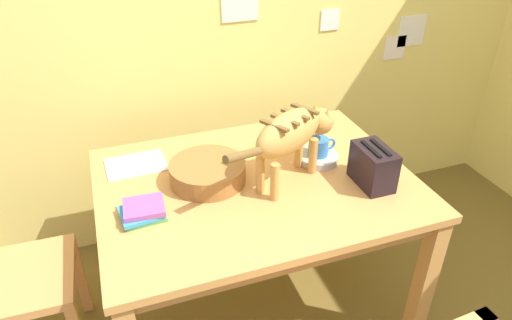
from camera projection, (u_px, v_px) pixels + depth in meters
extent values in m
cube|color=#F0DA71|center=(198.00, 17.00, 2.31)|extent=(4.54, 0.10, 2.50)
cube|color=white|center=(330.00, 20.00, 2.50)|extent=(0.11, 0.01, 0.11)
cube|color=white|center=(412.00, 31.00, 2.72)|extent=(0.18, 0.01, 0.18)
cube|color=white|center=(395.00, 48.00, 2.74)|extent=(0.14, 0.01, 0.14)
cube|color=white|center=(240.00, 2.00, 2.29)|extent=(0.19, 0.01, 0.19)
cube|color=tan|center=(256.00, 183.00, 1.98)|extent=(1.33, 0.99, 0.03)
cube|color=#BF8447|center=(256.00, 193.00, 2.01)|extent=(1.25, 0.91, 0.07)
cube|color=tan|center=(424.00, 283.00, 1.99)|extent=(0.07, 0.07, 0.71)
cube|color=tan|center=(114.00, 219.00, 2.36)|extent=(0.07, 0.07, 0.71)
cube|color=tan|center=(329.00, 175.00, 2.71)|extent=(0.07, 0.07, 0.71)
ellipsoid|color=#C49046|center=(289.00, 132.00, 1.83)|extent=(0.39, 0.30, 0.17)
cube|color=brown|center=(274.00, 126.00, 1.74)|extent=(0.08, 0.12, 0.01)
cube|color=brown|center=(285.00, 120.00, 1.78)|extent=(0.08, 0.12, 0.01)
cube|color=brown|center=(295.00, 114.00, 1.82)|extent=(0.08, 0.12, 0.01)
cube|color=brown|center=(305.00, 109.00, 1.86)|extent=(0.08, 0.12, 0.01)
cylinder|color=#C49046|center=(299.00, 150.00, 2.02)|extent=(0.04, 0.04, 0.17)
cylinder|color=#C49046|center=(313.00, 156.00, 1.98)|extent=(0.04, 0.04, 0.17)
cylinder|color=#C49046|center=(260.00, 175.00, 1.85)|extent=(0.04, 0.04, 0.17)
cylinder|color=#C49046|center=(275.00, 182.00, 1.81)|extent=(0.04, 0.04, 0.17)
sphere|color=#C49046|center=(320.00, 121.00, 2.00)|extent=(0.12, 0.12, 0.12)
cone|color=#C49046|center=(315.00, 109.00, 1.99)|extent=(0.04, 0.04, 0.05)
cone|color=#C49046|center=(328.00, 113.00, 1.95)|extent=(0.04, 0.04, 0.05)
cylinder|color=brown|center=(243.00, 155.00, 1.65)|extent=(0.18, 0.12, 0.07)
cylinder|color=#AEA9A3|center=(317.00, 157.00, 2.10)|extent=(0.19, 0.19, 0.03)
cylinder|color=#3078C8|center=(318.00, 147.00, 2.07)|extent=(0.09, 0.09, 0.08)
torus|color=#3078C8|center=(330.00, 144.00, 2.08)|extent=(0.06, 0.01, 0.06)
cube|color=silver|center=(136.00, 165.00, 2.07)|extent=(0.27, 0.20, 0.01)
cube|color=#51A056|center=(144.00, 215.00, 1.76)|extent=(0.16, 0.15, 0.02)
cube|color=#3392C6|center=(141.00, 213.00, 1.74)|extent=(0.17, 0.15, 0.02)
cube|color=#994C9E|center=(144.00, 207.00, 1.74)|extent=(0.16, 0.15, 0.02)
cylinder|color=#9A6531|center=(208.00, 172.00, 1.94)|extent=(0.32, 0.32, 0.09)
cylinder|color=#452D16|center=(208.00, 171.00, 1.94)|extent=(0.26, 0.26, 0.07)
cube|color=black|center=(373.00, 166.00, 1.90)|extent=(0.12, 0.20, 0.17)
cube|color=black|center=(371.00, 149.00, 1.85)|extent=(0.02, 0.14, 0.01)
cube|color=black|center=(381.00, 147.00, 1.86)|extent=(0.02, 0.14, 0.01)
cube|color=tan|center=(21.00, 279.00, 1.88)|extent=(0.43, 0.43, 0.04)
cube|color=tan|center=(80.00, 277.00, 2.21)|extent=(0.04, 0.04, 0.43)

